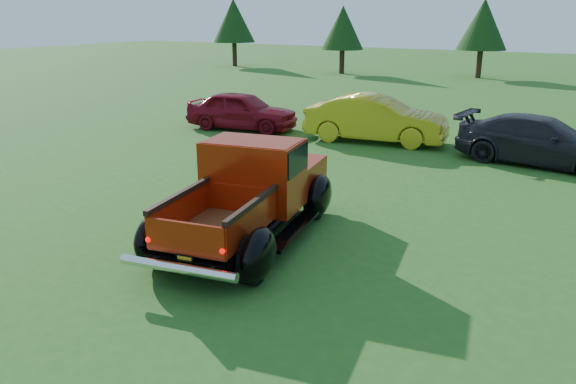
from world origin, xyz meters
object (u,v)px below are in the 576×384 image
Objects in this scene: tree_far_west at (234,21)px; show_car_red at (242,111)px; tree_west at (343,28)px; tree_mid_left at (483,25)px; pickup_truck at (254,190)px; show_car_grey at (541,141)px; show_car_yellow at (376,119)px.

tree_far_west reaches higher than show_car_red.
tree_mid_left is at bearing 12.53° from tree_west.
pickup_truck is at bearing -67.86° from tree_west.
tree_far_west is at bearing -176.99° from tree_mid_left.
show_car_grey is at bearing -39.42° from tree_far_west.
show_car_grey is (25.57, -21.02, -2.85)m from tree_far_west.
show_car_red is at bearing 87.50° from show_car_yellow.
pickup_truck is (2.57, -30.44, -2.51)m from tree_mid_left.
tree_far_west is 10.06m from tree_west.
tree_far_west is 1.28× the size of show_car_red.
pickup_truck is at bearing -152.58° from show_car_red.
show_car_yellow is (10.50, -19.64, -2.35)m from tree_west.
show_car_red is (5.50, -20.16, -2.42)m from tree_west.
tree_west is at bearing 102.04° from pickup_truck.
show_car_red is at bearing 116.16° from pickup_truck.
pickup_truck is at bearing -53.77° from tree_far_west.
show_car_grey is (15.57, -20.02, -2.44)m from tree_west.
tree_mid_left is 1.23× the size of show_car_red.
show_car_red reaches higher than show_car_grey.
pickup_truck is at bearing 178.52° from show_car_yellow.
tree_mid_left is 1.09× the size of show_car_grey.
tree_west is 0.89× the size of pickup_truck.
pickup_truck is 1.28× the size of show_car_red.
tree_mid_left is 0.97× the size of pickup_truck.
tree_west is at bearing -167.47° from tree_mid_left.
pickup_truck is 1.13× the size of show_car_grey.
tree_mid_left reaches higher than tree_west.
show_car_red is at bearing 96.44° from show_car_grey.
tree_far_west is at bearing 36.36° from show_car_yellow.
tree_west is 30.79m from pickup_truck.
show_car_yellow is at bearing -45.20° from tree_far_west.
show_car_yellow is at bearing -61.87° from tree_west.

